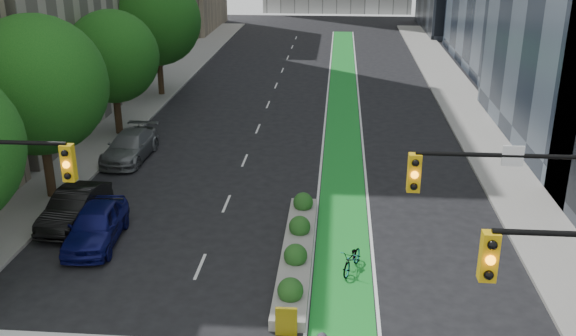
% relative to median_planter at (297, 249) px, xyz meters
% --- Properties ---
extents(sidewalk_left, '(3.60, 90.00, 0.15)m').
position_rel_median_planter_xyz_m(sidewalk_left, '(-13.00, 17.96, -0.30)').
color(sidewalk_left, gray).
rests_on(sidewalk_left, ground).
extents(sidewalk_right, '(3.60, 90.00, 0.15)m').
position_rel_median_planter_xyz_m(sidewalk_right, '(10.60, 17.96, -0.30)').
color(sidewalk_right, gray).
rests_on(sidewalk_right, ground).
extents(bike_lane_paint, '(2.20, 70.00, 0.01)m').
position_rel_median_planter_xyz_m(bike_lane_paint, '(1.80, 22.96, -0.37)').
color(bike_lane_paint, '#188929').
rests_on(bike_lane_paint, ground).
extents(tree_mid, '(6.40, 6.40, 8.78)m').
position_rel_median_planter_xyz_m(tree_mid, '(-12.20, 4.96, 5.20)').
color(tree_mid, black).
rests_on(tree_mid, ground).
extents(tree_midfar, '(5.60, 5.60, 7.76)m').
position_rel_median_planter_xyz_m(tree_midfar, '(-12.20, 14.96, 4.57)').
color(tree_midfar, black).
rests_on(tree_midfar, ground).
extents(tree_far, '(6.60, 6.60, 9.00)m').
position_rel_median_planter_xyz_m(tree_far, '(-12.20, 24.96, 5.32)').
color(tree_far, black).
rests_on(tree_far, ground).
extents(signal_right, '(5.82, 0.51, 7.20)m').
position_rel_median_planter_xyz_m(signal_right, '(7.47, -6.57, 4.43)').
color(signal_right, black).
rests_on(signal_right, ground).
extents(median_planter, '(1.20, 10.26, 1.10)m').
position_rel_median_planter_xyz_m(median_planter, '(0.00, 0.00, 0.00)').
color(median_planter, gray).
rests_on(median_planter, ground).
extents(bicycle, '(1.20, 1.94, 0.96)m').
position_rel_median_planter_xyz_m(bicycle, '(2.15, -0.84, 0.11)').
color(bicycle, gray).
rests_on(bicycle, ground).
extents(parked_car_left_near, '(2.29, 4.91, 1.62)m').
position_rel_median_planter_xyz_m(parked_car_left_near, '(-8.35, 0.61, 0.44)').
color(parked_car_left_near, '#0E1155').
rests_on(parked_car_left_near, ground).
extents(parked_car_left_mid, '(1.87, 4.76, 1.54)m').
position_rel_median_planter_xyz_m(parked_car_left_mid, '(-9.96, 2.33, 0.40)').
color(parked_car_left_mid, black).
rests_on(parked_car_left_mid, ground).
extents(parked_car_left_far, '(2.30, 5.31, 1.52)m').
position_rel_median_planter_xyz_m(parked_car_left_far, '(-10.14, 10.71, 0.39)').
color(parked_car_left_far, slate).
rests_on(parked_car_left_far, ground).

